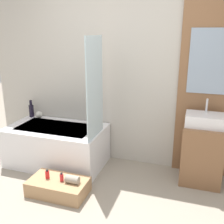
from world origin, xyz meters
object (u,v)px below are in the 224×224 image
Objects in this scene: vase_round_light at (39,115)px; vase_tall_dark at (31,110)px; bottle_soap_secondary at (62,177)px; wooden_step_bench at (58,187)px; sink at (205,120)px; bottle_soap_primary at (47,174)px; bathtub at (57,145)px.

vase_tall_dark is at bearing 173.71° from vase_round_light.
vase_round_light is at bearing 132.93° from bottle_soap_secondary.
vase_tall_dark is (-0.97, 0.96, 0.58)m from wooden_step_bench.
sink reaches higher than wooden_step_bench.
sink is at bearing -3.44° from vase_tall_dark.
vase_round_light reaches higher than wooden_step_bench.
vase_tall_dark is 2.53× the size of bottle_soap_secondary.
vase_tall_dark is 0.15m from vase_round_light.
sink is (1.58, 0.81, 0.73)m from wooden_step_bench.
bottle_soap_secondary is (0.19, -0.00, -0.00)m from bottle_soap_primary.
sink is 2.42m from vase_round_light.
sink is at bearing 25.27° from bottle_soap_primary.
vase_tall_dark is 1.35m from bottle_soap_primary.
sink reaches higher than vase_round_light.
vase_round_light is (-0.83, 0.95, 0.52)m from wooden_step_bench.
wooden_step_bench is at bearing -0.00° from bottle_soap_primary.
bottle_soap_primary is at bearing -53.83° from vase_round_light.
sink is 4.42× the size of vase_round_light.
bathtub is 0.71m from bottle_soap_primary.
bottle_soap_secondary is at bearing -56.82° from bathtub.
bathtub is 12.94× the size of vase_round_light.
bathtub is at bearing -175.74° from sink.
vase_tall_dark is 1.47m from bottle_soap_secondary.
sink is 4.11× the size of bottle_soap_primary.
vase_tall_dark is at bearing 176.56° from sink.
bottle_soap_secondary is at bearing -47.07° from vase_round_light.
bottle_soap_secondary reaches higher than wooden_step_bench.
bottle_soap_secondary is (1.02, -0.96, -0.44)m from vase_tall_dark.
vase_round_light is 1.00× the size of bottle_soap_secondary.
sink is 1.83m from bottle_soap_secondary.
vase_tall_dark reaches higher than wooden_step_bench.
bottle_soap_primary is (0.25, -0.66, -0.05)m from bathtub.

